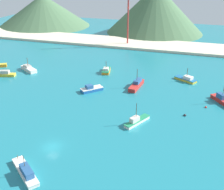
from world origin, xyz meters
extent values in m
cube|color=teal|center=(0.00, 30.00, -0.25)|extent=(260.00, 280.00, 0.50)
cube|color=silver|center=(-0.54, -9.99, 0.36)|extent=(9.34, 7.89, 0.73)
cube|color=white|center=(-0.54, -9.99, 0.83)|extent=(9.53, 8.04, 0.20)
cube|color=#28568C|center=(0.46, -10.75, 1.58)|extent=(4.45, 3.95, 1.30)
cylinder|color=#4C3823|center=(-4.14, -7.22, 1.24)|extent=(0.44, 0.38, 1.00)
cylinder|color=#4C3823|center=(-0.23, -10.22, 3.50)|extent=(0.10, 0.10, 2.56)
cube|color=red|center=(38.80, 36.49, 0.46)|extent=(7.42, 9.00, 0.93)
cube|color=red|center=(38.80, 36.49, 1.03)|extent=(7.57, 9.18, 0.20)
cube|color=#28568C|center=(38.09, 37.46, 1.91)|extent=(2.97, 3.22, 1.57)
cylinder|color=#4C3823|center=(38.43, 37.00, 4.90)|extent=(0.16, 0.16, 4.41)
cube|color=silver|center=(16.40, 16.72, 0.38)|extent=(5.51, 8.52, 0.77)
cube|color=#238C5B|center=(16.40, 16.72, 0.87)|extent=(5.62, 8.69, 0.20)
cube|color=beige|center=(15.92, 15.76, 1.60)|extent=(2.50, 3.14, 1.27)
cylinder|color=#4C3823|center=(16.17, 16.26, 4.16)|extent=(0.15, 0.15, 3.85)
cube|color=silver|center=(-34.63, 43.85, 0.58)|extent=(9.00, 6.87, 1.16)
cube|color=white|center=(-34.63, 43.85, 1.26)|extent=(9.18, 7.00, 0.20)
cube|color=#B2ADA3|center=(-35.58, 44.42, 1.77)|extent=(3.94, 3.47, 0.80)
cylinder|color=#4C3823|center=(-35.00, 44.07, 3.77)|extent=(0.19, 0.19, 3.20)
cube|color=gold|center=(-41.30, 35.46, 0.40)|extent=(10.59, 5.31, 0.79)
cube|color=gold|center=(-41.30, 35.46, 0.89)|extent=(10.81, 5.41, 0.20)
cube|color=#B2ADA3|center=(-40.06, 35.85, 1.64)|extent=(3.93, 2.73, 1.29)
cube|color=#1E5BA8|center=(-3.06, 32.95, 0.47)|extent=(7.03, 7.26, 0.94)
cube|color=white|center=(-3.06, 32.95, 1.04)|extent=(7.17, 7.40, 0.20)
cube|color=#28568C|center=(-3.68, 32.29, 1.68)|extent=(3.09, 3.10, 1.08)
cube|color=red|center=(10.61, 40.39, 0.60)|extent=(3.39, 10.28, 1.19)
cube|color=red|center=(10.61, 40.39, 1.29)|extent=(3.45, 10.49, 0.20)
cube|color=#28568C|center=(10.73, 41.65, 1.97)|extent=(2.23, 4.58, 1.16)
cylinder|color=#4C3823|center=(10.64, 40.77, 4.62)|extent=(0.17, 0.17, 4.14)
cube|color=gold|center=(26.40, 52.22, 0.38)|extent=(8.30, 6.40, 0.76)
cube|color=#1E669E|center=(26.40, 52.22, 0.86)|extent=(8.47, 6.53, 0.20)
cube|color=silver|center=(27.26, 51.72, 1.50)|extent=(3.75, 3.37, 1.07)
cylinder|color=#4C3823|center=(26.72, 52.04, 3.49)|extent=(0.19, 0.19, 2.91)
cube|color=orange|center=(-4.40, 51.92, 0.48)|extent=(4.00, 7.21, 0.97)
cube|color=#238C5B|center=(-4.40, 51.92, 1.07)|extent=(4.08, 7.35, 0.20)
cube|color=beige|center=(-4.24, 51.08, 1.62)|extent=(2.54, 3.06, 0.92)
cylinder|color=#4C3823|center=(-4.34, 51.62, 3.38)|extent=(0.19, 0.19, 2.60)
sphere|color=#232328|center=(28.32, 24.73, 0.14)|extent=(0.81, 0.81, 0.81)
sphere|color=red|center=(33.90, 31.80, 0.12)|extent=(0.68, 0.68, 0.68)
cube|color=beige|center=(0.00, 97.59, 0.60)|extent=(247.00, 21.68, 1.20)
cone|color=#476B47|center=(-77.13, 129.67, 10.60)|extent=(63.40, 63.40, 21.20)
cone|color=#476B47|center=(0.53, 132.00, 14.39)|extent=(60.35, 60.35, 28.79)
cylinder|color=#B7332D|center=(-7.15, 94.80, 15.81)|extent=(0.81, 0.81, 31.61)
cylinder|color=#B7332D|center=(-7.15, 94.80, 19.60)|extent=(0.40, 2.53, 0.40)
camera|label=1|loc=(29.89, -47.22, 38.21)|focal=44.79mm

